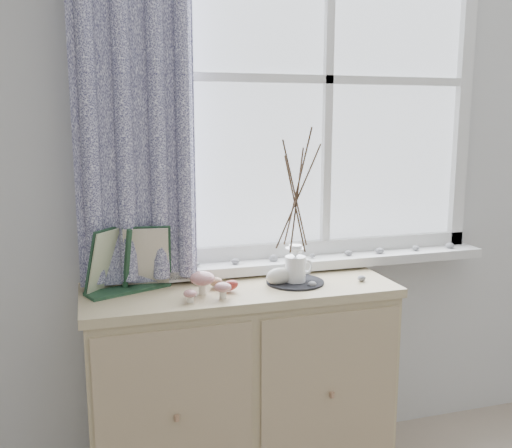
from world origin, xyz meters
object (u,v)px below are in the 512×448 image
object	(u,v)px
twig_pitcher	(296,194)
sideboard	(241,388)
toadstool_cluster	(206,283)
botanical_book	(127,260)

from	to	relation	value
twig_pitcher	sideboard	bearing A→B (deg)	166.57
sideboard	toadstool_cluster	world-z (taller)	toadstool_cluster
sideboard	toadstool_cluster	bearing A→B (deg)	-151.70
toadstool_cluster	twig_pitcher	size ratio (longest dim) A/B	0.29
sideboard	botanical_book	bearing A→B (deg)	175.43
sideboard	twig_pitcher	world-z (taller)	twig_pitcher
sideboard	twig_pitcher	bearing A→B (deg)	-5.44
sideboard	botanical_book	size ratio (longest dim) A/B	3.31
toadstool_cluster	botanical_book	bearing A→B (deg)	156.54
botanical_book	twig_pitcher	world-z (taller)	twig_pitcher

